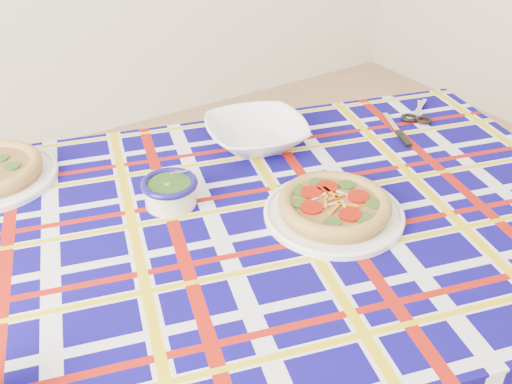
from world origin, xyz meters
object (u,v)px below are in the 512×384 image
pesto_bowl (170,190)px  serving_bowl (256,133)px  main_focaccia_plate (334,205)px  dining_table (253,247)px

pesto_bowl → serving_bowl: bearing=23.0°
main_focaccia_plate → dining_table: bearing=151.0°
dining_table → serving_bowl: bearing=71.7°
serving_bowl → pesto_bowl: bearing=-157.0°
dining_table → main_focaccia_plate: (0.15, -0.08, 0.10)m
main_focaccia_plate → pesto_bowl: pesto_bowl is taller
dining_table → pesto_bowl: pesto_bowl is taller
dining_table → main_focaccia_plate: 0.20m
dining_table → serving_bowl: (0.18, 0.27, 0.10)m
main_focaccia_plate → pesto_bowl: bearing=139.6°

